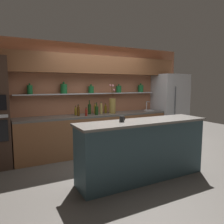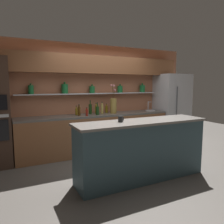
{
  "view_description": "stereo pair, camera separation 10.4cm",
  "coord_description": "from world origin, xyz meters",
  "px_view_note": "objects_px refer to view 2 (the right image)",
  "views": [
    {
      "loc": [
        -2.16,
        -3.51,
        1.62
      ],
      "look_at": [
        -0.13,
        0.36,
        1.07
      ],
      "focal_mm": 35.0,
      "sensor_mm": 36.0,
      "label": 1
    },
    {
      "loc": [
        -2.07,
        -3.56,
        1.62
      ],
      "look_at": [
        -0.13,
        0.36,
        1.07
      ],
      "focal_mm": 35.0,
      "sensor_mm": 36.0,
      "label": 2
    }
  ],
  "objects_px": {
    "bottle_spirit_2": "(79,111)",
    "bottle_oil_4": "(76,111)",
    "bottle_sauce_3": "(87,112)",
    "bottle_wine_5": "(97,110)",
    "bottle_oil_0": "(96,109)",
    "flower_vase": "(113,105)",
    "bottle_oil_6": "(107,109)",
    "bottle_wine_1": "(90,109)",
    "bottle_spirit_7": "(102,109)",
    "refrigerator": "(172,108)",
    "sink_fixture": "(150,110)",
    "coffee_mug": "(121,119)"
  },
  "relations": [
    {
      "from": "refrigerator",
      "to": "bottle_spirit_2",
      "type": "distance_m",
      "value": 2.73
    },
    {
      "from": "refrigerator",
      "to": "bottle_spirit_2",
      "type": "height_order",
      "value": "refrigerator"
    },
    {
      "from": "bottle_oil_6",
      "to": "coffee_mug",
      "type": "distance_m",
      "value": 1.92
    },
    {
      "from": "coffee_mug",
      "to": "bottle_spirit_7",
      "type": "bearing_deg",
      "value": 75.85
    },
    {
      "from": "bottle_spirit_7",
      "to": "bottle_oil_4",
      "type": "bearing_deg",
      "value": 174.06
    },
    {
      "from": "refrigerator",
      "to": "bottle_oil_0",
      "type": "relative_size",
      "value": 7.38
    },
    {
      "from": "bottle_wine_5",
      "to": "bottle_spirit_7",
      "type": "height_order",
      "value": "bottle_wine_5"
    },
    {
      "from": "bottle_oil_4",
      "to": "coffee_mug",
      "type": "bearing_deg",
      "value": -84.13
    },
    {
      "from": "flower_vase",
      "to": "coffee_mug",
      "type": "bearing_deg",
      "value": -113.09
    },
    {
      "from": "refrigerator",
      "to": "bottle_wine_1",
      "type": "bearing_deg",
      "value": 176.42
    },
    {
      "from": "refrigerator",
      "to": "bottle_oil_6",
      "type": "distance_m",
      "value": 1.97
    },
    {
      "from": "refrigerator",
      "to": "coffee_mug",
      "type": "relative_size",
      "value": 19.19
    },
    {
      "from": "bottle_wine_1",
      "to": "bottle_spirit_7",
      "type": "bearing_deg",
      "value": -14.68
    },
    {
      "from": "flower_vase",
      "to": "bottle_wine_5",
      "type": "bearing_deg",
      "value": -167.69
    },
    {
      "from": "bottle_oil_4",
      "to": "coffee_mug",
      "type": "distance_m",
      "value": 1.82
    },
    {
      "from": "flower_vase",
      "to": "bottle_wine_1",
      "type": "relative_size",
      "value": 2.15
    },
    {
      "from": "refrigerator",
      "to": "bottle_oil_4",
      "type": "height_order",
      "value": "refrigerator"
    },
    {
      "from": "flower_vase",
      "to": "refrigerator",
      "type": "bearing_deg",
      "value": -1.16
    },
    {
      "from": "bottle_oil_0",
      "to": "bottle_oil_6",
      "type": "height_order",
      "value": "bottle_oil_0"
    },
    {
      "from": "flower_vase",
      "to": "bottle_oil_6",
      "type": "bearing_deg",
      "value": 138.85
    },
    {
      "from": "sink_fixture",
      "to": "bottle_oil_6",
      "type": "height_order",
      "value": "sink_fixture"
    },
    {
      "from": "bottle_spirit_7",
      "to": "refrigerator",
      "type": "bearing_deg",
      "value": -2.08
    },
    {
      "from": "bottle_spirit_7",
      "to": "sink_fixture",
      "type": "bearing_deg",
      "value": -1.13
    },
    {
      "from": "bottle_spirit_2",
      "to": "flower_vase",
      "type": "bearing_deg",
      "value": 2.63
    },
    {
      "from": "bottle_wine_1",
      "to": "bottle_sauce_3",
      "type": "xyz_separation_m",
      "value": [
        -0.19,
        -0.27,
        -0.04
      ]
    },
    {
      "from": "flower_vase",
      "to": "bottle_oil_6",
      "type": "distance_m",
      "value": 0.21
    },
    {
      "from": "bottle_spirit_2",
      "to": "bottle_oil_4",
      "type": "xyz_separation_m",
      "value": [
        -0.02,
        0.15,
        -0.02
      ]
    },
    {
      "from": "coffee_mug",
      "to": "bottle_wine_5",
      "type": "bearing_deg",
      "value": 80.9
    },
    {
      "from": "bottle_wine_5",
      "to": "bottle_sauce_3",
      "type": "bearing_deg",
      "value": -168.51
    },
    {
      "from": "bottle_sauce_3",
      "to": "bottle_spirit_7",
      "type": "relative_size",
      "value": 0.67
    },
    {
      "from": "bottle_wine_1",
      "to": "coffee_mug",
      "type": "height_order",
      "value": "bottle_wine_1"
    },
    {
      "from": "refrigerator",
      "to": "flower_vase",
      "type": "distance_m",
      "value": 1.84
    },
    {
      "from": "refrigerator",
      "to": "bottle_spirit_7",
      "type": "xyz_separation_m",
      "value": [
        -2.12,
        0.08,
        0.09
      ]
    },
    {
      "from": "bottle_sauce_3",
      "to": "bottle_wine_5",
      "type": "bearing_deg",
      "value": 11.49
    },
    {
      "from": "bottle_oil_0",
      "to": "bottle_oil_4",
      "type": "bearing_deg",
      "value": -174.46
    },
    {
      "from": "bottle_wine_5",
      "to": "bottle_oil_6",
      "type": "relative_size",
      "value": 1.25
    },
    {
      "from": "bottle_spirit_2",
      "to": "bottle_oil_4",
      "type": "distance_m",
      "value": 0.15
    },
    {
      "from": "bottle_oil_6",
      "to": "bottle_spirit_7",
      "type": "relative_size",
      "value": 0.81
    },
    {
      "from": "bottle_sauce_3",
      "to": "flower_vase",
      "type": "bearing_deg",
      "value": 12.0
    },
    {
      "from": "bottle_wine_5",
      "to": "bottle_spirit_7",
      "type": "xyz_separation_m",
      "value": [
        0.18,
        0.14,
        0.02
      ]
    },
    {
      "from": "refrigerator",
      "to": "bottle_wine_1",
      "type": "distance_m",
      "value": 2.4
    },
    {
      "from": "bottle_wine_1",
      "to": "bottle_spirit_2",
      "type": "relative_size",
      "value": 1.3
    },
    {
      "from": "bottle_spirit_2",
      "to": "bottle_spirit_7",
      "type": "xyz_separation_m",
      "value": [
        0.61,
        0.08,
        0.02
      ]
    },
    {
      "from": "coffee_mug",
      "to": "refrigerator",
      "type": "bearing_deg",
      "value": 33.15
    },
    {
      "from": "bottle_oil_0",
      "to": "bottle_oil_6",
      "type": "bearing_deg",
      "value": -8.25
    },
    {
      "from": "bottle_sauce_3",
      "to": "bottle_oil_6",
      "type": "xyz_separation_m",
      "value": [
        0.62,
        0.28,
        0.01
      ]
    },
    {
      "from": "bottle_wine_1",
      "to": "bottle_oil_4",
      "type": "height_order",
      "value": "bottle_wine_1"
    },
    {
      "from": "sink_fixture",
      "to": "bottle_oil_6",
      "type": "bearing_deg",
      "value": 175.24
    },
    {
      "from": "bottle_oil_0",
      "to": "coffee_mug",
      "type": "height_order",
      "value": "bottle_oil_0"
    },
    {
      "from": "bottle_oil_0",
      "to": "bottle_sauce_3",
      "type": "distance_m",
      "value": 0.48
    }
  ]
}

